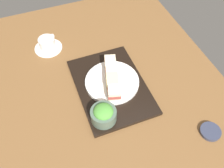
{
  "coord_description": "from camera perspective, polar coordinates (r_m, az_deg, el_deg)",
  "views": [
    {
      "loc": [
        -59.09,
        23.04,
        86.74
      ],
      "look_at": [
        0.3,
        0.33,
        5.0
      ],
      "focal_mm": 39.73,
      "sensor_mm": 36.0,
      "label": 1
    }
  ],
  "objects": [
    {
      "name": "salad_bowl",
      "position": [
        0.95,
        -1.98,
        -6.91
      ],
      "size": [
        10.13,
        10.13,
        7.43
      ],
      "color": "#4C6051",
      "rests_on": "serving_tray"
    },
    {
      "name": "sandwich_nearmost",
      "position": [
        1.0,
        0.46,
        -1.84
      ],
      "size": [
        7.54,
        6.81,
        5.05
      ],
      "color": "#EFE5C1",
      "rests_on": "sandwich_plate"
    },
    {
      "name": "coffee_cup",
      "position": [
        1.27,
        -14.61,
        8.86
      ],
      "size": [
        13.57,
        13.57,
        6.1
      ],
      "color": "white",
      "rests_on": "ground_plane"
    },
    {
      "name": "sandwich_farmost",
      "position": [
        1.1,
        -0.39,
        4.75
      ],
      "size": [
        7.43,
        6.58,
        4.97
      ],
      "color": "beige",
      "rests_on": "sandwich_plate"
    },
    {
      "name": "serving_tray",
      "position": [
        1.08,
        -0.33,
        -0.53
      ],
      "size": [
        41.19,
        28.89,
        1.45
      ],
      "primitive_type": "cube",
      "color": "black",
      "rests_on": "ground_plane"
    },
    {
      "name": "ground_plane",
      "position": [
        1.09,
        0.22,
        -2.17
      ],
      "size": [
        140.0,
        100.0,
        3.0
      ],
      "primitive_type": "cube",
      "color": "brown"
    },
    {
      "name": "small_sauce_dish",
      "position": [
        1.04,
        21.69,
        -10.13
      ],
      "size": [
        7.99,
        7.99,
        1.41
      ],
      "primitive_type": "cylinder",
      "color": "#33384C",
      "rests_on": "ground_plane"
    },
    {
      "name": "sandwich_inner_far",
      "position": [
        1.07,
        -0.13,
        2.63
      ],
      "size": [
        7.68,
        6.85,
        4.64
      ],
      "color": "#EFE5C1",
      "rests_on": "sandwich_plate"
    },
    {
      "name": "sandwich_plate",
      "position": [
        1.08,
        0.01,
        0.5
      ],
      "size": [
        23.51,
        23.51,
        1.53
      ],
      "primitive_type": "cylinder",
      "color": "white",
      "rests_on": "serving_tray"
    },
    {
      "name": "sandwich_inner_near",
      "position": [
        1.04,
        0.16,
        0.52
      ],
      "size": [
        7.67,
        6.71,
        5.2
      ],
      "color": "beige",
      "rests_on": "sandwich_plate"
    }
  ]
}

